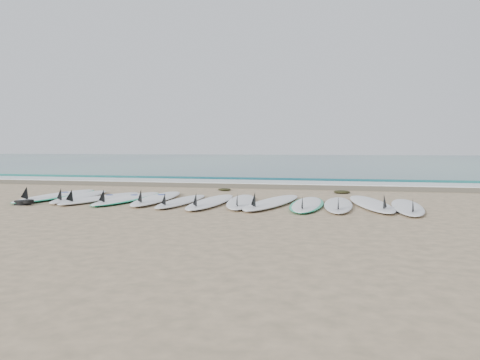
% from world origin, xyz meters
% --- Properties ---
extents(ground, '(120.00, 120.00, 0.00)m').
position_xyz_m(ground, '(0.00, 0.00, 0.00)').
color(ground, tan).
extents(ocean, '(120.00, 55.00, 0.03)m').
position_xyz_m(ocean, '(0.00, 32.50, 0.01)').
color(ocean, '#1C5B5D').
rests_on(ocean, ground).
extents(wet_sand_band, '(120.00, 1.80, 0.01)m').
position_xyz_m(wet_sand_band, '(0.00, 4.10, 0.01)').
color(wet_sand_band, brown).
rests_on(wet_sand_band, ground).
extents(foam_band, '(120.00, 1.40, 0.04)m').
position_xyz_m(foam_band, '(0.00, 5.50, 0.02)').
color(foam_band, silver).
rests_on(foam_band, ground).
extents(wave_crest, '(120.00, 1.00, 0.10)m').
position_xyz_m(wave_crest, '(0.00, 7.00, 0.05)').
color(wave_crest, '#1C5B5D').
rests_on(wave_crest, ground).
extents(surfboard_0, '(0.70, 2.91, 0.37)m').
position_xyz_m(surfboard_0, '(-3.66, 0.11, 0.06)').
color(surfboard_0, white).
rests_on(surfboard_0, ground).
extents(surfboard_1, '(0.94, 2.74, 0.34)m').
position_xyz_m(surfboard_1, '(-3.06, 0.06, 0.06)').
color(surfboard_1, white).
rests_on(surfboard_1, ground).
extents(surfboard_2, '(0.94, 2.64, 0.33)m').
position_xyz_m(surfboard_2, '(-2.46, -0.12, 0.06)').
color(surfboard_2, white).
rests_on(surfboard_2, ground).
extents(surfboard_3, '(0.78, 2.73, 0.34)m').
position_xyz_m(surfboard_3, '(-1.89, -0.02, 0.05)').
color(surfboard_3, white).
rests_on(surfboard_3, ground).
extents(surfboard_4, '(0.85, 2.91, 0.37)m').
position_xyz_m(surfboard_4, '(-1.26, 0.06, 0.06)').
color(surfboard_4, white).
rests_on(surfboard_4, ground).
extents(surfboard_5, '(0.56, 2.47, 0.32)m').
position_xyz_m(surfboard_5, '(-0.61, -0.26, 0.05)').
color(surfboard_5, white).
rests_on(surfboard_5, ground).
extents(surfboard_6, '(0.57, 2.73, 0.35)m').
position_xyz_m(surfboard_6, '(0.01, -0.27, 0.06)').
color(surfboard_6, white).
rests_on(surfboard_6, ground).
extents(surfboard_7, '(0.89, 2.65, 0.33)m').
position_xyz_m(surfboard_7, '(0.59, -0.08, 0.06)').
color(surfboard_7, white).
rests_on(surfboard_7, ground).
extents(surfboard_8, '(1.07, 2.92, 0.37)m').
position_xyz_m(surfboard_8, '(1.20, -0.11, 0.06)').
color(surfboard_8, white).
rests_on(surfboard_8, ground).
extents(surfboard_9, '(0.63, 2.54, 0.32)m').
position_xyz_m(surfboard_9, '(1.89, -0.17, 0.05)').
color(surfboard_9, white).
rests_on(surfboard_9, ground).
extents(surfboard_10, '(0.56, 2.53, 0.32)m').
position_xyz_m(surfboard_10, '(2.47, -0.16, 0.06)').
color(surfboard_10, white).
rests_on(surfboard_10, ground).
extents(surfboard_11, '(1.06, 2.88, 0.36)m').
position_xyz_m(surfboard_11, '(3.08, 0.10, 0.06)').
color(surfboard_11, white).
rests_on(surfboard_11, ground).
extents(surfboard_12, '(0.60, 2.55, 0.32)m').
position_xyz_m(surfboard_12, '(3.69, -0.23, 0.06)').
color(surfboard_12, white).
rests_on(surfboard_12, ground).
extents(seaweed_near, '(0.34, 0.27, 0.07)m').
position_xyz_m(seaweed_near, '(-0.45, 2.58, 0.03)').
color(seaweed_near, black).
rests_on(seaweed_near, ground).
extents(seaweed_far, '(0.40, 0.31, 0.08)m').
position_xyz_m(seaweed_far, '(2.51, 2.52, 0.04)').
color(seaweed_far, black).
rests_on(seaweed_far, ground).
extents(leash_coil, '(0.46, 0.36, 0.11)m').
position_xyz_m(leash_coil, '(-3.52, -1.13, 0.05)').
color(leash_coil, black).
rests_on(leash_coil, ground).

